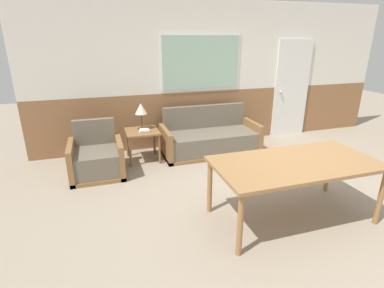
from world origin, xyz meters
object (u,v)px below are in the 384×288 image
(couch, at_px, (210,140))
(armchair, at_px, (97,160))
(side_table, at_px, (142,135))
(dining_table, at_px, (295,167))
(table_lamp, at_px, (141,110))

(couch, height_order, armchair, couch)
(couch, height_order, side_table, couch)
(couch, xyz_separation_m, side_table, (-1.24, 0.02, 0.20))
(couch, height_order, dining_table, couch)
(side_table, bearing_deg, table_lamp, 80.18)
(side_table, xyz_separation_m, dining_table, (1.41, -2.32, 0.21))
(side_table, xyz_separation_m, table_lamp, (0.02, 0.10, 0.43))
(armchair, height_order, table_lamp, table_lamp)
(side_table, distance_m, dining_table, 2.72)
(armchair, xyz_separation_m, dining_table, (2.19, -1.94, 0.41))
(table_lamp, relative_size, dining_table, 0.24)
(armchair, distance_m, table_lamp, 1.12)
(armchair, relative_size, table_lamp, 1.81)
(couch, relative_size, dining_table, 0.94)
(armchair, distance_m, dining_table, 2.95)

